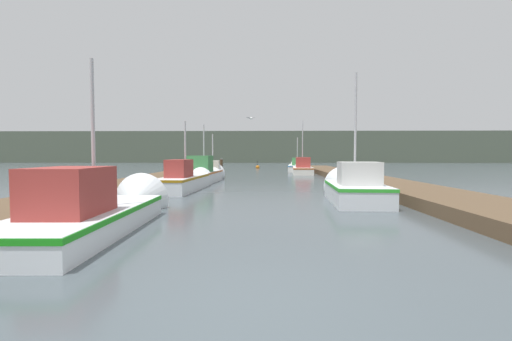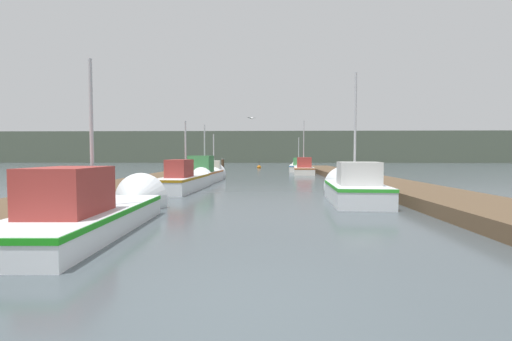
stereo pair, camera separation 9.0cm
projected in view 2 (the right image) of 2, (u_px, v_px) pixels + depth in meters
ground_plane at (242, 314)px, 3.52m from camera, size 200.00×200.00×0.00m
dock_left at (157, 180)px, 19.65m from camera, size 2.73×40.00×0.38m
dock_right at (367, 180)px, 19.32m from camera, size 2.73×40.00×0.38m
distant_shore_ridge at (264, 148)px, 75.51m from camera, size 120.00×16.00×6.32m
fishing_boat_0 at (101, 209)px, 7.80m from camera, size 1.88×5.93×4.25m
fishing_boat_1 at (352, 188)px, 12.25m from camera, size 1.98×4.66×4.94m
fishing_boat_2 at (187, 180)px, 16.08m from camera, size 1.64×5.76×3.49m
fishing_boat_3 at (206, 174)px, 20.74m from camera, size 1.86×5.62×3.81m
fishing_boat_4 at (214, 172)px, 24.84m from camera, size 1.88×5.30×3.55m
fishing_boat_5 at (303, 168)px, 29.57m from camera, size 2.02×6.14×4.99m
fishing_boat_6 at (299, 167)px, 34.47m from camera, size 2.25×5.99×3.85m
mooring_piling_0 at (223, 164)px, 38.40m from camera, size 0.36×0.36×1.16m
mooring_piling_1 at (213, 166)px, 32.34m from camera, size 0.27×0.27×1.12m
channel_buoy at (259, 167)px, 40.61m from camera, size 0.47×0.47×0.97m
seagull_lead at (252, 118)px, 19.88m from camera, size 0.53×0.39×0.12m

